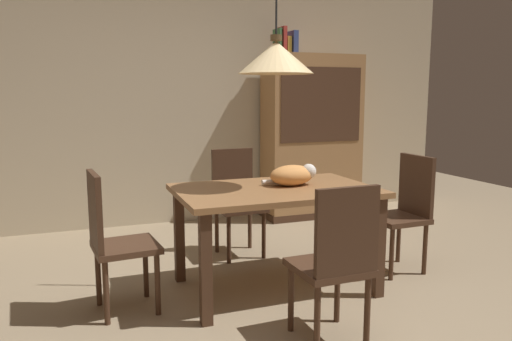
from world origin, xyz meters
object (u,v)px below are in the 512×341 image
book_green_slim (277,41)px  book_blue_wide (292,43)px  dining_table (275,202)px  cat_sleeping (293,175)px  hutch_bookcase (312,140)px  chair_far_back (236,197)px  pendant_lamp (276,57)px  book_yellow_short (286,45)px  chair_near_front (336,258)px  chair_right_side (405,208)px  book_red_tall (282,40)px  chair_left_side (113,236)px

book_green_slim → book_blue_wide: book_green_slim is taller
dining_table → book_blue_wide: 2.50m
cat_sleeping → hutch_bookcase: 2.13m
cat_sleeping → hutch_bookcase: (1.08, 1.83, 0.06)m
chair_far_back → pendant_lamp: size_ratio=0.72×
chair_far_back → book_green_slim: (0.81, 1.00, 1.47)m
book_yellow_short → book_blue_wide: size_ratio=0.83×
hutch_bookcase → book_yellow_short: bearing=179.7°
chair_near_front → book_yellow_short: (0.91, 2.76, 1.43)m
hutch_bookcase → book_green_slim: size_ratio=7.12×
chair_right_side → cat_sleeping: (-0.97, 0.04, 0.32)m
chair_right_side → hutch_bookcase: (0.11, 1.88, 0.38)m
chair_right_side → book_blue_wide: size_ratio=3.88×
book_green_slim → hutch_bookcase: bearing=-0.2°
book_red_tall → book_yellow_short: size_ratio=1.40×
hutch_bookcase → book_blue_wide: bearing=179.7°
chair_far_back → book_blue_wide: 2.02m
dining_table → chair_near_front: bearing=-89.9°
hutch_bookcase → book_yellow_short: book_yellow_short is taller
book_blue_wide → book_yellow_short: bearing=180.0°
pendant_lamp → book_red_tall: (0.85, 1.88, 0.33)m
book_green_slim → pendant_lamp: bearing=-113.2°
chair_right_side → pendant_lamp: pendant_lamp is taller
hutch_bookcase → chair_right_side: bearing=-93.4°
chair_near_front → cat_sleeping: chair_near_front is taller
hutch_bookcase → book_yellow_short: (-0.33, 0.00, 1.05)m
hutch_bookcase → book_green_slim: book_green_slim is taller
chair_left_side → hutch_bookcase: size_ratio=0.50×
chair_right_side → book_blue_wide: 2.38m
chair_near_front → cat_sleeping: size_ratio=2.38×
book_red_tall → book_blue_wide: bearing=0.0°
chair_far_back → book_red_tall: bearing=49.5°
book_blue_wide → cat_sleeping: bearing=-113.9°
chair_right_side → cat_sleeping: 1.02m
chair_right_side → cat_sleeping: bearing=177.5°
pendant_lamp → book_blue_wide: bearing=62.6°
pendant_lamp → cat_sleeping: bearing=15.7°
book_green_slim → book_yellow_short: bearing=0.0°
book_green_slim → book_red_tall: 0.05m
book_red_tall → cat_sleeping: bearing=-110.7°
book_green_slim → dining_table: bearing=-113.2°
dining_table → book_red_tall: 2.46m
hutch_bookcase → book_green_slim: (-0.44, 0.00, 1.09)m
pendant_lamp → book_red_tall: pendant_lamp is taller
chair_far_back → pendant_lamp: (0.00, -0.88, 1.15)m
chair_near_front → pendant_lamp: (-0.00, 0.88, 1.15)m
book_yellow_short → book_green_slim: bearing=180.0°
pendant_lamp → book_yellow_short: (0.91, 1.88, 0.28)m
chair_near_front → chair_right_side: (1.13, 0.88, 0.00)m
chair_near_front → book_red_tall: book_red_tall is taller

